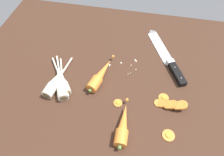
{
  "coord_description": "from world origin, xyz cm",
  "views": [
    {
      "loc": [
        9.34,
        -48.74,
        64.09
      ],
      "look_at": [
        0.0,
        -2.0,
        1.5
      ],
      "focal_mm": 32.63,
      "sensor_mm": 36.0,
      "label": 1
    }
  ],
  "objects_px": {
    "whole_carrot": "(100,75)",
    "parsnip_back": "(62,83)",
    "chefs_knife": "(164,53)",
    "carrot_slice_stray_mid": "(164,98)",
    "parsnip_mid_left": "(61,83)",
    "carrot_slice_stray_near": "(168,135)",
    "parsnip_mid_right": "(55,82)",
    "parsnip_front": "(61,81)",
    "carrot_slice_stray_far": "(118,103)",
    "whole_carrot_second": "(123,126)",
    "carrot_slice_stack": "(171,104)"
  },
  "relations": [
    {
      "from": "whole_carrot",
      "to": "whole_carrot_second",
      "type": "height_order",
      "value": "same"
    },
    {
      "from": "chefs_knife",
      "to": "parsnip_front",
      "type": "distance_m",
      "value": 0.45
    },
    {
      "from": "carrot_slice_stray_mid",
      "to": "whole_carrot",
      "type": "bearing_deg",
      "value": 170.2
    },
    {
      "from": "carrot_slice_stray_mid",
      "to": "carrot_slice_stack",
      "type": "bearing_deg",
      "value": -50.02
    },
    {
      "from": "parsnip_mid_left",
      "to": "carrot_slice_stray_near",
      "type": "distance_m",
      "value": 0.43
    },
    {
      "from": "whole_carrot_second",
      "to": "parsnip_front",
      "type": "distance_m",
      "value": 0.29
    },
    {
      "from": "whole_carrot",
      "to": "carrot_slice_stray_far",
      "type": "relative_size",
      "value": 6.14
    },
    {
      "from": "parsnip_front",
      "to": "parsnip_mid_left",
      "type": "relative_size",
      "value": 0.85
    },
    {
      "from": "carrot_slice_stray_near",
      "to": "carrot_slice_stray_mid",
      "type": "distance_m",
      "value": 0.14
    },
    {
      "from": "chefs_knife",
      "to": "parsnip_front",
      "type": "xyz_separation_m",
      "value": [
        -0.38,
        -0.24,
        0.01
      ]
    },
    {
      "from": "whole_carrot",
      "to": "carrot_slice_stack",
      "type": "distance_m",
      "value": 0.28
    },
    {
      "from": "chefs_knife",
      "to": "whole_carrot_second",
      "type": "relative_size",
      "value": 1.79
    },
    {
      "from": "parsnip_front",
      "to": "chefs_knife",
      "type": "bearing_deg",
      "value": 31.79
    },
    {
      "from": "carrot_slice_stack",
      "to": "parsnip_mid_left",
      "type": "bearing_deg",
      "value": 178.65
    },
    {
      "from": "carrot_slice_stray_near",
      "to": "whole_carrot_second",
      "type": "bearing_deg",
      "value": -178.31
    },
    {
      "from": "parsnip_mid_left",
      "to": "carrot_slice_stray_mid",
      "type": "height_order",
      "value": "parsnip_mid_left"
    },
    {
      "from": "parsnip_mid_left",
      "to": "carrot_slice_stack",
      "type": "height_order",
      "value": "parsnip_mid_left"
    },
    {
      "from": "whole_carrot",
      "to": "parsnip_back",
      "type": "xyz_separation_m",
      "value": [
        -0.13,
        -0.06,
        -0.0
      ]
    },
    {
      "from": "parsnip_front",
      "to": "carrot_slice_stray_far",
      "type": "xyz_separation_m",
      "value": [
        0.23,
        -0.04,
        -0.02
      ]
    },
    {
      "from": "whole_carrot",
      "to": "carrot_slice_stray_mid",
      "type": "height_order",
      "value": "whole_carrot"
    },
    {
      "from": "parsnip_front",
      "to": "carrot_slice_stack",
      "type": "relative_size",
      "value": 1.58
    },
    {
      "from": "parsnip_mid_left",
      "to": "carrot_slice_stack",
      "type": "xyz_separation_m",
      "value": [
        0.41,
        -0.01,
        -0.01
      ]
    },
    {
      "from": "whole_carrot",
      "to": "carrot_slice_stray_far",
      "type": "xyz_separation_m",
      "value": [
        0.09,
        -0.1,
        -0.02
      ]
    },
    {
      "from": "whole_carrot_second",
      "to": "parsnip_mid_right",
      "type": "bearing_deg",
      "value": 155.9
    },
    {
      "from": "whole_carrot_second",
      "to": "parsnip_front",
      "type": "xyz_separation_m",
      "value": [
        -0.26,
        0.14,
        -0.0
      ]
    },
    {
      "from": "parsnip_mid_right",
      "to": "carrot_slice_stray_near",
      "type": "distance_m",
      "value": 0.45
    },
    {
      "from": "chefs_knife",
      "to": "parsnip_mid_right",
      "type": "bearing_deg",
      "value": -148.49
    },
    {
      "from": "chefs_knife",
      "to": "whole_carrot",
      "type": "bearing_deg",
      "value": -142.84
    },
    {
      "from": "chefs_knife",
      "to": "carrot_slice_stray_near",
      "type": "xyz_separation_m",
      "value": [
        0.03,
        -0.37,
        -0.0
      ]
    },
    {
      "from": "whole_carrot_second",
      "to": "parsnip_back",
      "type": "height_order",
      "value": "whole_carrot_second"
    },
    {
      "from": "parsnip_mid_right",
      "to": "parsnip_back",
      "type": "bearing_deg",
      "value": 3.09
    },
    {
      "from": "whole_carrot",
      "to": "carrot_slice_stray_far",
      "type": "height_order",
      "value": "whole_carrot"
    },
    {
      "from": "parsnip_mid_left",
      "to": "whole_carrot",
      "type": "bearing_deg",
      "value": 24.74
    },
    {
      "from": "parsnip_back",
      "to": "parsnip_mid_right",
      "type": "bearing_deg",
      "value": -176.91
    },
    {
      "from": "chefs_knife",
      "to": "whole_carrot",
      "type": "relative_size",
      "value": 1.66
    },
    {
      "from": "parsnip_back",
      "to": "whole_carrot",
      "type": "bearing_deg",
      "value": 24.77
    },
    {
      "from": "carrot_slice_stray_near",
      "to": "carrot_slice_stray_mid",
      "type": "xyz_separation_m",
      "value": [
        -0.02,
        0.14,
        -0.0
      ]
    },
    {
      "from": "parsnip_mid_left",
      "to": "carrot_slice_stray_far",
      "type": "xyz_separation_m",
      "value": [
        0.22,
        -0.03,
        -0.02
      ]
    },
    {
      "from": "parsnip_mid_right",
      "to": "carrot_slice_stray_mid",
      "type": "xyz_separation_m",
      "value": [
        0.41,
        0.02,
        -0.02
      ]
    },
    {
      "from": "chefs_knife",
      "to": "carrot_slice_stack",
      "type": "xyz_separation_m",
      "value": [
        0.03,
        -0.26,
        0.01
      ]
    },
    {
      "from": "whole_carrot",
      "to": "parsnip_back",
      "type": "bearing_deg",
      "value": -155.23
    },
    {
      "from": "whole_carrot",
      "to": "parsnip_mid_left",
      "type": "bearing_deg",
      "value": -155.26
    },
    {
      "from": "chefs_knife",
      "to": "carrot_slice_stray_mid",
      "type": "bearing_deg",
      "value": -88.06
    },
    {
      "from": "parsnip_back",
      "to": "carrot_slice_stray_near",
      "type": "xyz_separation_m",
      "value": [
        0.4,
        -0.12,
        -0.02
      ]
    },
    {
      "from": "carrot_slice_stray_mid",
      "to": "whole_carrot_second",
      "type": "bearing_deg",
      "value": -131.3
    },
    {
      "from": "parsnip_mid_right",
      "to": "parsnip_back",
      "type": "xyz_separation_m",
      "value": [
        0.03,
        0.0,
        0.0
      ]
    },
    {
      "from": "whole_carrot",
      "to": "carrot_slice_stray_mid",
      "type": "bearing_deg",
      "value": -9.8
    },
    {
      "from": "parsnip_front",
      "to": "carrot_slice_stray_far",
      "type": "relative_size",
      "value": 5.56
    },
    {
      "from": "chefs_knife",
      "to": "carrot_slice_stray_near",
      "type": "distance_m",
      "value": 0.37
    },
    {
      "from": "parsnip_mid_right",
      "to": "carrot_slice_stack",
      "type": "bearing_deg",
      "value": -1.25
    }
  ]
}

